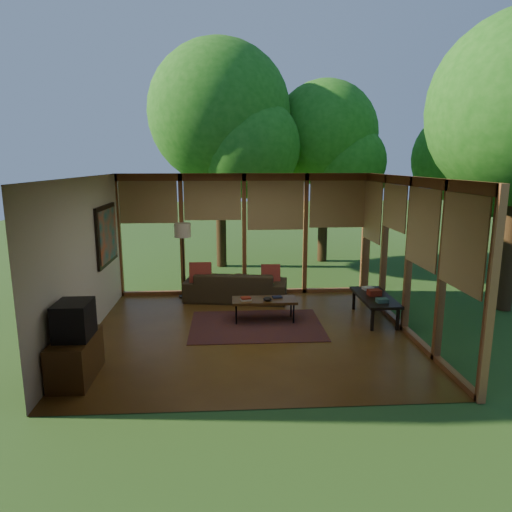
{
  "coord_description": "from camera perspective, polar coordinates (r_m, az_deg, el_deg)",
  "views": [
    {
      "loc": [
        -0.36,
        -7.52,
        2.93
      ],
      "look_at": [
        0.15,
        0.7,
        1.24
      ],
      "focal_mm": 32.0,
      "sensor_mm": 36.0,
      "label": 1
    }
  ],
  "objects": [
    {
      "name": "tree_far",
      "position": [
        14.65,
        24.45,
        10.98
      ],
      "size": [
        2.87,
        2.87,
        4.47
      ],
      "color": "#3A2815",
      "rests_on": "ground"
    },
    {
      "name": "console_book_c",
      "position": [
        9.34,
        13.81,
        -3.93
      ],
      "size": [
        0.23,
        0.19,
        0.05
      ],
      "primitive_type": "cube",
      "rotation": [
        0.0,
        0.0,
        0.26
      ],
      "color": "beige",
      "rests_on": "side_console"
    },
    {
      "name": "rug",
      "position": [
        8.43,
        0.04,
        -8.68
      ],
      "size": [
        2.39,
        1.7,
        0.01
      ],
      "primitive_type": "cube",
      "color": "maroon",
      "rests_on": "floor"
    },
    {
      "name": "tree_ne",
      "position": [
        13.79,
        8.62,
        14.83
      ],
      "size": [
        3.02,
        3.02,
        5.26
      ],
      "color": "#3A2815",
      "rests_on": "ground"
    },
    {
      "name": "side_console",
      "position": [
        8.94,
        14.64,
        -5.14
      ],
      "size": [
        0.6,
        1.4,
        0.46
      ],
      "color": "black",
      "rests_on": "floor"
    },
    {
      "name": "wall_painting",
      "position": [
        9.33,
        -18.14,
        2.53
      ],
      "size": [
        0.06,
        1.35,
        1.15
      ],
      "color": "black",
      "rests_on": "wall_left"
    },
    {
      "name": "floor_lamp",
      "position": [
        9.98,
        -9.16,
        2.68
      ],
      "size": [
        0.36,
        0.36,
        1.65
      ],
      "color": "black",
      "rests_on": "floor"
    },
    {
      "name": "window_wall_back",
      "position": [
        10.15,
        -1.48,
        2.66
      ],
      "size": [
        5.5,
        0.12,
        2.7
      ],
      "primitive_type": "cube",
      "color": "brown",
      "rests_on": "ground"
    },
    {
      "name": "tree_nw",
      "position": [
        13.01,
        -4.6,
        17.3
      ],
      "size": [
        3.88,
        3.88,
        6.17
      ],
      "color": "#3A2815",
      "rests_on": "ground"
    },
    {
      "name": "wall_front",
      "position": [
        5.27,
        0.54,
        -5.83
      ],
      "size": [
        5.5,
        0.04,
        2.7
      ],
      "primitive_type": "cube",
      "color": "silver",
      "rests_on": "ground"
    },
    {
      "name": "exterior_lawn",
      "position": [
        17.87,
        24.4,
        1.11
      ],
      "size": [
        40.0,
        40.0,
        0.0
      ],
      "primitive_type": "plane",
      "color": "#305821",
      "rests_on": "ground"
    },
    {
      "name": "coffee_table",
      "position": [
        8.56,
        1.05,
        -5.63
      ],
      "size": [
        1.2,
        0.5,
        0.43
      ],
      "color": "#4E3115",
      "rests_on": "floor"
    },
    {
      "name": "ct_bowl",
      "position": [
        8.45,
        1.45,
        -5.37
      ],
      "size": [
        0.16,
        0.16,
        0.07
      ],
      "primitive_type": "ellipsoid",
      "color": "black",
      "rests_on": "coffee_table"
    },
    {
      "name": "ceiling",
      "position": [
        7.53,
        -0.82,
        9.86
      ],
      "size": [
        5.5,
        5.5,
        0.0
      ],
      "primitive_type": "plane",
      "rotation": [
        3.14,
        0.0,
        0.0
      ],
      "color": "white",
      "rests_on": "ground"
    },
    {
      "name": "pillow_left",
      "position": [
        9.77,
        -6.95,
        -2.19
      ],
      "size": [
        0.46,
        0.25,
        0.49
      ],
      "primitive_type": "cube",
      "rotation": [
        -0.21,
        0.0,
        0.0
      ],
      "color": "maroon",
      "rests_on": "sofa"
    },
    {
      "name": "wall_left",
      "position": [
        8.05,
        -20.76,
        -0.48
      ],
      "size": [
        0.04,
        5.0,
        2.7
      ],
      "primitive_type": "cube",
      "color": "silver",
      "rests_on": "ground"
    },
    {
      "name": "media_cabinet",
      "position": [
        6.87,
        -21.62,
        -11.78
      ],
      "size": [
        0.5,
        1.0,
        0.6
      ],
      "primitive_type": "cube",
      "color": "#4E3115",
      "rests_on": "floor"
    },
    {
      "name": "ct_book_lower",
      "position": [
        8.48,
        -1.29,
        -5.46
      ],
      "size": [
        0.22,
        0.18,
        0.03
      ],
      "primitive_type": "cube",
      "rotation": [
        0.0,
        0.0,
        0.18
      ],
      "color": "beige",
      "rests_on": "coffee_table"
    },
    {
      "name": "sofa",
      "position": [
        9.87,
        -2.53,
        -3.74
      ],
      "size": [
        2.28,
        1.2,
        0.63
      ],
      "primitive_type": "imported",
      "rotation": [
        0.0,
        0.0,
        2.97
      ],
      "color": "#3C301E",
      "rests_on": "floor"
    },
    {
      "name": "console_book_b",
      "position": [
        8.96,
        14.57,
        -4.44
      ],
      "size": [
        0.26,
        0.2,
        0.11
      ],
      "primitive_type": "cube",
      "rotation": [
        0.0,
        0.0,
        0.14
      ],
      "color": "maroon",
      "rests_on": "side_console"
    },
    {
      "name": "pillow_right",
      "position": [
        9.8,
        1.85,
        -2.26
      ],
      "size": [
        0.4,
        0.21,
        0.42
      ],
      "primitive_type": "cube",
      "rotation": [
        -0.21,
        0.0,
        0.0
      ],
      "color": "maroon",
      "rests_on": "sofa"
    },
    {
      "name": "window_wall_right",
      "position": [
        8.29,
        18.56,
        0.02
      ],
      "size": [
        0.12,
        5.0,
        2.7
      ],
      "primitive_type": "cube",
      "color": "brown",
      "rests_on": "ground"
    },
    {
      "name": "ct_book_upper",
      "position": [
        8.47,
        -1.29,
        -5.27
      ],
      "size": [
        0.2,
        0.17,
        0.03
      ],
      "primitive_type": "cube",
      "rotation": [
        0.0,
        0.0,
        0.21
      ],
      "color": "maroon",
      "rests_on": "coffee_table"
    },
    {
      "name": "console_book_a",
      "position": [
        8.56,
        15.49,
        -5.37
      ],
      "size": [
        0.21,
        0.16,
        0.07
      ],
      "primitive_type": "cube",
      "rotation": [
        0.0,
        0.0,
        0.07
      ],
      "color": "#376159",
      "rests_on": "side_console"
    },
    {
      "name": "television",
      "position": [
        6.67,
        -21.81,
        -7.43
      ],
      "size": [
        0.45,
        0.55,
        0.5
      ],
      "primitive_type": "cube",
      "color": "black",
      "rests_on": "media_cabinet"
    },
    {
      "name": "ct_book_side",
      "position": [
        8.65,
        2.67,
        -5.14
      ],
      "size": [
        0.2,
        0.16,
        0.03
      ],
      "primitive_type": "cube",
      "rotation": [
        0.0,
        0.0,
        0.16
      ],
      "color": "#161C31",
      "rests_on": "coffee_table"
    },
    {
      "name": "floor",
      "position": [
        8.08,
        -0.77,
        -9.65
      ],
      "size": [
        5.5,
        5.5,
        0.0
      ],
      "primitive_type": "plane",
      "color": "brown",
      "rests_on": "ground"
    }
  ]
}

